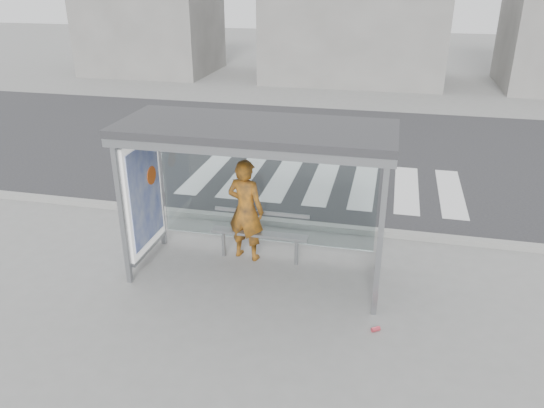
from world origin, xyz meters
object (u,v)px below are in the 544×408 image
at_px(person, 246,210).
at_px(bus_shelter, 234,162).
at_px(bench, 260,233).
at_px(soda_can, 376,329).

bearing_deg(person, bus_shelter, 98.24).
distance_m(bench, soda_can, 2.73).
height_order(bus_shelter, soda_can, bus_shelter).
xyz_separation_m(bus_shelter, person, (0.04, 0.49, -1.06)).
bearing_deg(person, soda_can, 157.54).
height_order(bus_shelter, person, bus_shelter).
relative_size(bus_shelter, bench, 2.48).
height_order(person, soda_can, person).
xyz_separation_m(person, bench, (0.26, -0.04, -0.40)).
bearing_deg(soda_can, bench, 142.40).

